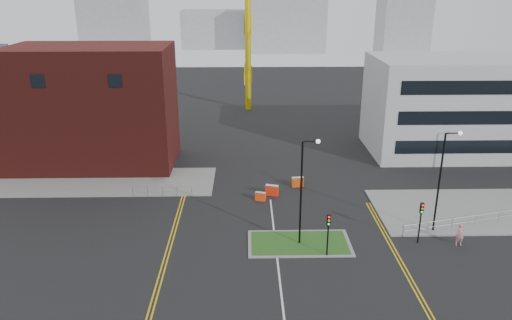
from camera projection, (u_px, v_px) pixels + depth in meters
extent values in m
plane|color=black|center=(282.00, 302.00, 34.26)|extent=(200.00, 200.00, 0.00)
cube|color=slate|center=(86.00, 182.00, 54.55)|extent=(28.00, 8.00, 0.12)
cube|color=slate|center=(501.00, 210.00, 47.84)|extent=(24.00, 10.00, 0.12)
cube|color=slate|center=(299.00, 243.00, 41.81)|extent=(8.60, 4.60, 0.08)
cube|color=#244918|center=(299.00, 243.00, 41.80)|extent=(8.00, 4.00, 0.12)
cube|color=#4E1713|center=(95.00, 107.00, 57.86)|extent=(18.00, 10.00, 14.00)
cube|color=black|center=(38.00, 81.00, 51.70)|extent=(1.40, 0.10, 1.40)
cube|color=black|center=(115.00, 81.00, 51.86)|extent=(1.40, 0.10, 1.40)
cube|color=#AEB1B3|center=(471.00, 105.00, 62.85)|extent=(25.00, 12.00, 12.00)
cube|color=black|center=(489.00, 147.00, 58.37)|extent=(22.00, 0.10, 1.60)
cube|color=black|center=(493.00, 118.00, 57.18)|extent=(22.00, 0.10, 1.60)
cube|color=black|center=(498.00, 88.00, 56.00)|extent=(22.00, 0.10, 1.60)
cylinder|color=yellow|center=(248.00, 12.00, 80.57)|extent=(1.00, 1.00, 32.03)
cylinder|color=black|center=(301.00, 195.00, 40.31)|extent=(0.16, 0.16, 9.00)
cylinder|color=black|center=(310.00, 141.00, 38.80)|extent=(1.20, 0.10, 0.10)
sphere|color=silver|center=(318.00, 141.00, 38.81)|extent=(0.36, 0.36, 0.36)
cylinder|color=black|center=(439.00, 184.00, 42.42)|extent=(0.16, 0.16, 9.00)
cylinder|color=black|center=(453.00, 133.00, 40.91)|extent=(1.20, 0.10, 0.10)
sphere|color=silver|center=(460.00, 133.00, 40.92)|extent=(0.36, 0.36, 0.36)
cylinder|color=black|center=(328.00, 239.00, 39.47)|extent=(0.12, 0.12, 3.00)
cube|color=black|center=(329.00, 220.00, 38.90)|extent=(0.28, 0.22, 0.90)
sphere|color=red|center=(329.00, 217.00, 38.68)|extent=(0.18, 0.18, 0.18)
sphere|color=orange|center=(329.00, 221.00, 38.78)|extent=(0.18, 0.18, 0.18)
sphere|color=#0CCC33|center=(329.00, 224.00, 38.88)|extent=(0.18, 0.18, 0.18)
cylinder|color=black|center=(420.00, 227.00, 41.51)|extent=(0.12, 0.12, 3.00)
cube|color=black|center=(422.00, 208.00, 40.94)|extent=(0.28, 0.22, 0.90)
sphere|color=red|center=(423.00, 205.00, 40.71)|extent=(0.18, 0.18, 0.18)
sphere|color=orange|center=(422.00, 209.00, 40.82)|extent=(0.18, 0.18, 0.18)
sphere|color=#0CCC33|center=(422.00, 212.00, 40.92)|extent=(0.18, 0.18, 0.18)
cylinder|color=gray|center=(162.00, 187.00, 50.63)|extent=(6.00, 0.04, 0.04)
cylinder|color=gray|center=(162.00, 192.00, 50.80)|extent=(6.00, 0.04, 0.04)
cylinder|color=gray|center=(133.00, 192.00, 50.74)|extent=(0.05, 0.05, 1.10)
cylinder|color=gray|center=(192.00, 191.00, 50.86)|extent=(0.05, 0.05, 1.10)
cylinder|color=gray|center=(499.00, 212.00, 45.12)|extent=(19.01, 5.04, 0.04)
cylinder|color=gray|center=(498.00, 217.00, 45.29)|extent=(19.01, 5.04, 0.04)
cylinder|color=gray|center=(403.00, 231.00, 42.75)|extent=(0.05, 0.05, 1.10)
cube|color=silver|center=(280.00, 285.00, 36.14)|extent=(0.15, 30.00, 0.01)
cube|color=gold|center=(171.00, 234.00, 43.49)|extent=(0.12, 24.00, 0.01)
cube|color=gold|center=(175.00, 234.00, 43.50)|extent=(0.12, 24.00, 0.01)
cube|color=gold|center=(395.00, 255.00, 40.09)|extent=(0.12, 20.00, 0.01)
cube|color=gold|center=(399.00, 255.00, 40.09)|extent=(0.12, 20.00, 0.01)
cube|color=gray|center=(114.00, 18.00, 142.70)|extent=(18.00, 12.00, 22.00)
cube|color=gray|center=(285.00, 25.00, 154.09)|extent=(24.00, 12.00, 16.00)
cube|color=gray|center=(405.00, 6.00, 148.04)|extent=(14.00, 12.00, 28.00)
cube|color=gray|center=(228.00, 29.00, 163.83)|extent=(30.00, 12.00, 12.00)
imported|color=#C88191|center=(460.00, 235.00, 41.29)|extent=(0.73, 0.49, 1.95)
cube|color=#FF450E|center=(261.00, 196.00, 49.94)|extent=(1.11, 0.65, 0.88)
cube|color=silver|center=(261.00, 193.00, 49.81)|extent=(1.11, 0.65, 0.11)
cube|color=#F92A0D|center=(272.00, 190.00, 51.12)|extent=(1.39, 0.83, 1.10)
cube|color=silver|center=(272.00, 186.00, 50.95)|extent=(1.39, 0.83, 0.13)
cube|color=#DD440C|center=(298.00, 182.00, 53.30)|extent=(1.31, 0.58, 1.05)
cube|color=silver|center=(298.00, 178.00, 53.14)|extent=(1.31, 0.58, 0.13)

